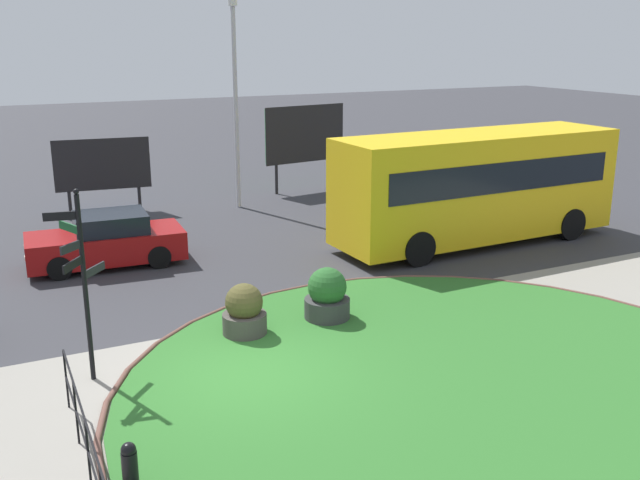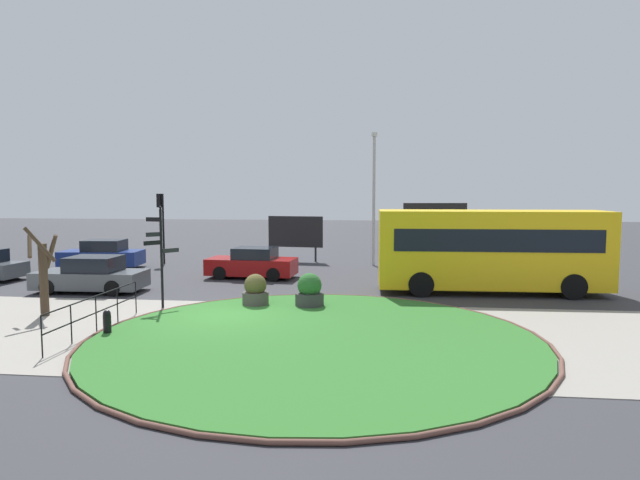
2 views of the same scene
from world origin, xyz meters
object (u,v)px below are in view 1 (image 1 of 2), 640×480
bollard_foreground (130,466)px  signpost_directional (81,273)px  lamppost_tall (236,99)px  billboard_left (305,135)px  billboard_right (102,165)px  bus_yellow (477,185)px  car_oncoming (107,241)px  planter_near_signpost (244,313)px  planter_kerbside (327,298)px

bollard_foreground → signpost_directional: bearing=89.0°
lamppost_tall → billboard_left: lamppost_tall is taller
signpost_directional → billboard_left: bearing=51.7°
lamppost_tall → billboard_left: (3.51, 1.67, -1.71)m
signpost_directional → billboard_right: bearing=78.5°
bus_yellow → car_oncoming: bearing=164.3°
bus_yellow → planter_near_signpost: (-8.91, -3.74, -1.26)m
bus_yellow → planter_near_signpost: size_ratio=7.63×
bollard_foreground → car_oncoming: size_ratio=0.18×
signpost_directional → planter_kerbside: bearing=6.5°
car_oncoming → planter_near_signpost: bearing=108.3°
signpost_directional → billboard_right: (2.72, 13.37, -0.39)m
bollard_foreground → planter_near_signpost: 5.49m
signpost_directional → billboard_left: (10.82, 13.71, 0.16)m
bollard_foreground → billboard_right: billboard_right is taller
signpost_directional → car_oncoming: 7.32m
bollard_foreground → lamppost_tall: bearing=65.0°
car_oncoming → billboard_left: (9.20, 6.72, 1.58)m
signpost_directional → bus_yellow: 12.93m
billboard_left → lamppost_tall: bearing=-162.4°
signpost_directional → bollard_foreground: (-0.06, -3.77, -1.71)m
lamppost_tall → planter_near_signpost: lamppost_tall is taller
bollard_foreground → planter_kerbside: size_ratio=0.61×
car_oncoming → bus_yellow: bearing=169.7°
car_oncoming → planter_kerbside: car_oncoming is taller
billboard_left → planter_near_signpost: billboard_left is taller
car_oncoming → planter_near_signpost: (1.64, -6.40, -0.14)m
bollard_foreground → car_oncoming: 10.90m
planter_near_signpost → signpost_directional: bearing=-169.8°
signpost_directional → car_oncoming: signpost_directional is taller
bollard_foreground → car_oncoming: (1.69, 10.76, 0.29)m
bollard_foreground → planter_near_signpost: (3.33, 4.36, 0.15)m
planter_near_signpost → planter_kerbside: (1.96, 0.01, 0.03)m
planter_kerbside → lamppost_tall: bearing=79.7°
bollard_foreground → bus_yellow: 14.75m
car_oncoming → billboard_right: 6.55m
car_oncoming → lamppost_tall: size_ratio=0.58×
bus_yellow → billboard_left: bearing=96.7°
lamppost_tall → planter_near_signpost: 12.62m
bus_yellow → billboard_left: billboard_left is taller
bus_yellow → billboard_right: bus_yellow is taller
bollard_foreground → billboard_right: (2.78, 17.14, 1.32)m
billboard_right → billboard_left: bearing=9.2°
car_oncoming → lamppost_tall: 8.29m
planter_kerbside → bus_yellow: bearing=28.2°
bus_yellow → billboard_right: bearing=134.8°
billboard_left → planter_kerbside: (-5.59, -13.11, -1.69)m
bus_yellow → planter_kerbside: 7.98m
lamppost_tall → planter_kerbside: size_ratio=5.86×
planter_kerbside → bollard_foreground: bearing=-140.5°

